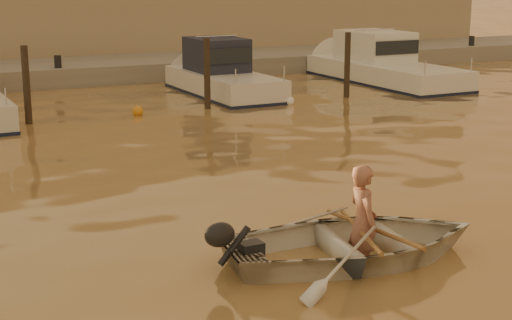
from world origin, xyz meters
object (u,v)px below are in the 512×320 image
person (363,223)px  moored_boat_4 (224,75)px  dinghy (355,242)px  moored_boat_5 (385,65)px

person → moored_boat_4: size_ratio=0.26×
moored_boat_4 → dinghy: bearing=-107.5°
dinghy → person: 0.28m
dinghy → moored_boat_5: moored_boat_5 is taller
dinghy → moored_boat_5: (10.71, 14.18, 0.37)m
moored_boat_4 → moored_boat_5: size_ratio=0.79×
dinghy → moored_boat_4: size_ratio=0.59×
dinghy → person: person is taller
person → dinghy: bearing=90.0°
moored_boat_4 → moored_boat_5: 6.24m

